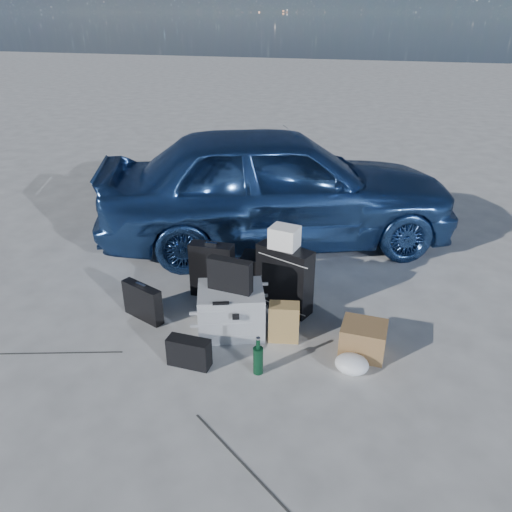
{
  "coord_description": "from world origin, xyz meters",
  "views": [
    {
      "loc": [
        1.44,
        -3.25,
        2.63
      ],
      "look_at": [
        0.22,
        0.85,
        0.54
      ],
      "focal_mm": 35.0,
      "sensor_mm": 36.0,
      "label": 1
    }
  ],
  "objects": [
    {
      "name": "ground",
      "position": [
        0.0,
        0.0,
        0.0
      ],
      "size": [
        60.0,
        60.0,
        0.0
      ],
      "primitive_type": "plane",
      "color": "beige",
      "rests_on": "ground"
    },
    {
      "name": "suitcase_right",
      "position": [
        0.5,
        0.86,
        0.33
      ],
      "size": [
        0.58,
        0.38,
        0.66
      ],
      "primitive_type": "cube",
      "rotation": [
        0.0,
        0.0,
        -0.37
      ],
      "color": "black",
      "rests_on": "ground"
    },
    {
      "name": "kraft_bag",
      "position": [
        0.62,
        0.36,
        0.18
      ],
      "size": [
        0.29,
        0.21,
        0.35
      ],
      "primitive_type": "cube",
      "rotation": [
        0.0,
        0.0,
        0.21
      ],
      "color": "olive",
      "rests_on": "ground"
    },
    {
      "name": "plastic_bag",
      "position": [
        1.26,
        0.07,
        0.08
      ],
      "size": [
        0.29,
        0.25,
        0.15
      ],
      "primitive_type": "ellipsoid",
      "rotation": [
        0.0,
        0.0,
        -0.06
      ],
      "color": "silver",
      "rests_on": "ground"
    },
    {
      "name": "cardboard_box",
      "position": [
        1.32,
        0.35,
        0.14
      ],
      "size": [
        0.38,
        0.34,
        0.28
      ],
      "primitive_type": "cube",
      "rotation": [
        0.0,
        0.0,
        -0.03
      ],
      "color": "brown",
      "rests_on": "ground"
    },
    {
      "name": "green_bottle",
      "position": [
        0.54,
        -0.15,
        0.16
      ],
      "size": [
        0.09,
        0.09,
        0.33
      ],
      "primitive_type": "cylinder",
      "rotation": [
        0.0,
        0.0,
        -0.06
      ],
      "color": "black",
      "rests_on": "ground"
    },
    {
      "name": "briefcase",
      "position": [
        -0.74,
        0.31,
        0.18
      ],
      "size": [
        0.46,
        0.26,
        0.35
      ],
      "primitive_type": "cube",
      "rotation": [
        0.0,
        0.0,
        -0.37
      ],
      "color": "black",
      "rests_on": "ground"
    },
    {
      "name": "pelican_case",
      "position": [
        0.13,
        0.36,
        0.21
      ],
      "size": [
        0.71,
        0.65,
        0.42
      ],
      "primitive_type": "cube",
      "rotation": [
        0.0,
        0.0,
        0.36
      ],
      "color": "#B0B2B6",
      "rests_on": "ground"
    },
    {
      "name": "flat_box_white",
      "position": [
        0.31,
        1.25,
        0.39
      ],
      "size": [
        0.41,
        0.34,
        0.06
      ],
      "primitive_type": "cube",
      "rotation": [
        0.0,
        0.0,
        0.23
      ],
      "color": "white",
      "rests_on": "duffel_bag"
    },
    {
      "name": "flat_box_black",
      "position": [
        0.31,
        1.25,
        0.45
      ],
      "size": [
        0.29,
        0.23,
        0.06
      ],
      "primitive_type": "cube",
      "rotation": [
        0.0,
        0.0,
        -0.14
      ],
      "color": "black",
      "rests_on": "flat_box_white"
    },
    {
      "name": "laptop_bag",
      "position": [
        0.13,
        0.36,
        0.57
      ],
      "size": [
        0.41,
        0.14,
        0.3
      ],
      "primitive_type": "cube",
      "rotation": [
        0.0,
        0.0,
        -0.09
      ],
      "color": "black",
      "rests_on": "pelican_case"
    },
    {
      "name": "messenger_bag",
      "position": [
        -0.04,
        -0.22,
        0.12
      ],
      "size": [
        0.36,
        0.14,
        0.25
      ],
      "primitive_type": "cube",
      "rotation": [
        0.0,
        0.0,
        -0.02
      ],
      "color": "black",
      "rests_on": "ground"
    },
    {
      "name": "car",
      "position": [
        0.02,
        2.43,
        0.73
      ],
      "size": [
        4.61,
        3.27,
        1.46
      ],
      "primitive_type": "imported",
      "rotation": [
        0.0,
        0.0,
        1.97
      ],
      "color": "#305694",
      "rests_on": "ground"
    },
    {
      "name": "white_carton",
      "position": [
        0.49,
        0.87,
        0.76
      ],
      "size": [
        0.29,
        0.24,
        0.2
      ],
      "primitive_type": "cube",
      "rotation": [
        0.0,
        0.0,
        -0.17
      ],
      "color": "white",
      "rests_on": "suitcase_right"
    },
    {
      "name": "suitcase_left",
      "position": [
        -0.26,
        0.91,
        0.28
      ],
      "size": [
        0.44,
        0.17,
        0.57
      ],
      "primitive_type": "cube",
      "rotation": [
        0.0,
        0.0,
        0.03
      ],
      "color": "black",
      "rests_on": "ground"
    },
    {
      "name": "duffel_bag",
      "position": [
        0.32,
        1.23,
        0.18
      ],
      "size": [
        0.75,
        0.38,
        0.36
      ],
      "primitive_type": "cube",
      "rotation": [
        0.0,
        0.0,
        0.1
      ],
      "color": "black",
      "rests_on": "ground"
    }
  ]
}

